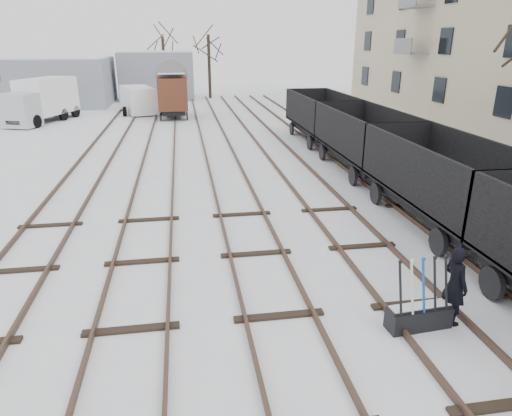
{
  "coord_description": "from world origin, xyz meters",
  "views": [
    {
      "loc": [
        -1.77,
        -7.97,
        5.42
      ],
      "look_at": [
        0.06,
        3.38,
        1.2
      ],
      "focal_mm": 32.0,
      "sensor_mm": 36.0,
      "label": 1
    }
  ],
  "objects_px": {
    "box_van_wagon": "(173,91)",
    "panel_van": "(138,100)",
    "worker": "(455,285)",
    "ground_frame": "(419,315)",
    "lorry": "(42,100)"
  },
  "relations": [
    {
      "from": "box_van_wagon",
      "to": "panel_van",
      "type": "relative_size",
      "value": 0.86
    },
    {
      "from": "ground_frame",
      "to": "box_van_wagon",
      "type": "relative_size",
      "value": 0.35
    },
    {
      "from": "worker",
      "to": "panel_van",
      "type": "relative_size",
      "value": 0.33
    },
    {
      "from": "panel_van",
      "to": "ground_frame",
      "type": "bearing_deg",
      "value": -92.43
    },
    {
      "from": "panel_van",
      "to": "worker",
      "type": "bearing_deg",
      "value": -91.07
    },
    {
      "from": "worker",
      "to": "lorry",
      "type": "height_order",
      "value": "lorry"
    },
    {
      "from": "ground_frame",
      "to": "lorry",
      "type": "distance_m",
      "value": 30.72
    },
    {
      "from": "worker",
      "to": "panel_van",
      "type": "xyz_separation_m",
      "value": [
        -8.57,
        30.45,
        0.23
      ]
    },
    {
      "from": "lorry",
      "to": "box_van_wagon",
      "type": "bearing_deg",
      "value": 24.53
    },
    {
      "from": "ground_frame",
      "to": "worker",
      "type": "distance_m",
      "value": 0.94
    },
    {
      "from": "lorry",
      "to": "panel_van",
      "type": "relative_size",
      "value": 1.36
    },
    {
      "from": "ground_frame",
      "to": "box_van_wagon",
      "type": "bearing_deg",
      "value": 95.33
    },
    {
      "from": "panel_van",
      "to": "lorry",
      "type": "bearing_deg",
      "value": -169.14
    },
    {
      "from": "worker",
      "to": "box_van_wagon",
      "type": "relative_size",
      "value": 0.39
    },
    {
      "from": "box_van_wagon",
      "to": "worker",
      "type": "bearing_deg",
      "value": -78.49
    }
  ]
}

